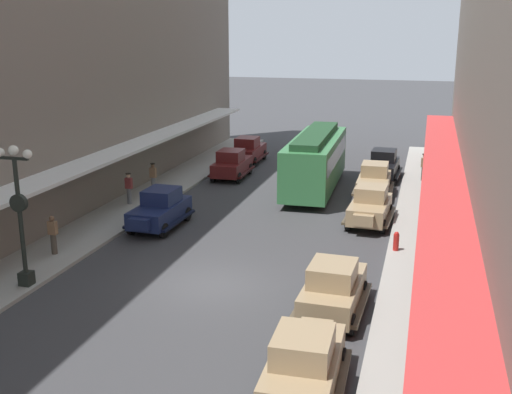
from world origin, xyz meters
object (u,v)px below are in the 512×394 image
Objects in this scene: parked_car_4 at (232,163)px; parked_car_7 at (304,362)px; parked_car_5 at (370,205)px; parked_car_0 at (383,164)px; pedestrian_0 at (129,188)px; streetcar at (315,159)px; lamp_post_with_clock at (20,210)px; pedestrian_2 at (424,167)px; parked_car_1 at (374,179)px; parked_car_6 at (333,287)px; pedestrian_1 at (153,177)px; parked_car_3 at (248,149)px; pedestrian_3 at (53,235)px; fire_hydrant at (396,241)px; parked_car_2 at (160,208)px.

parked_car_4 and parked_car_7 have the same top height.
parked_car_5 is (9.40, -7.41, 0.00)m from parked_car_4.
pedestrian_0 is at bearing -141.30° from parked_car_0.
streetcar is 18.55m from lamp_post_with_clock.
streetcar is at bearing -148.87° from pedestrian_2.
parked_car_1 is 15.74m from parked_car_6.
parked_car_5 is at bearing -86.86° from parked_car_1.
pedestrian_1 is (-8.73, -3.32, -0.89)m from streetcar.
parked_car_3 is 29.20m from parked_car_7.
parked_car_7 is (9.53, -27.60, 0.00)m from parked_car_3.
pedestrian_2 is (14.81, 7.00, 0.00)m from pedestrian_1.
pedestrian_1 is 1.00× the size of pedestrian_2.
parked_car_1 and parked_car_6 have the same top height.
parked_car_4 is 1.00× the size of parked_car_7.
streetcar is (6.00, -6.67, 0.96)m from parked_car_3.
lamp_post_with_clock is at bearing -74.35° from pedestrian_3.
pedestrian_0 is at bearing -102.97° from parked_car_3.
parked_car_0 is at bearing 13.62° from parked_car_4.
parked_car_0 is at bearing 30.91° from pedestrian_1.
parked_car_0 is 13.73m from fire_hydrant.
streetcar is 5.79× the size of pedestrian_1.
parked_car_5 is at bearing 88.81° from parked_car_6.
parked_car_1 is at bearing -36.10° from parked_car_3.
parked_car_6 is (-0.10, -20.01, 0.00)m from parked_car_0.
lamp_post_with_clock is at bearing -82.86° from pedestrian_0.
pedestrian_0 is at bearing 97.14° from lamp_post_with_clock.
parked_car_5 is 16.10m from lamp_post_with_clock.
parked_car_1 reaches higher than pedestrian_0.
parked_car_0 reaches higher than pedestrian_1.
parked_car_6 is at bearing -37.21° from parked_car_2.
parked_car_4 is 2.57× the size of pedestrian_2.
parked_car_7 reaches higher than pedestrian_3.
parked_car_4 and parked_car_6 have the same top height.
fire_hydrant is at bearing -14.28° from pedestrian_0.
pedestrian_3 is at bearing -99.99° from parked_car_4.
streetcar reaches higher than parked_car_4.
parked_car_6 is (9.18, -17.76, 0.00)m from parked_car_4.
parked_car_2 is 8.50m from lamp_post_with_clock.
pedestrian_0 is (-14.12, 3.59, 0.45)m from fire_hydrant.
parked_car_0 is 24.99m from parked_car_7.
parked_car_3 is at bearing 164.83° from parked_car_0.
parked_car_4 is 0.44× the size of streetcar.
parked_car_5 reaches higher than fire_hydrant.
pedestrian_1 is (-2.88, 5.52, 0.07)m from parked_car_2.
parked_car_4 is at bearing 89.03° from parked_car_2.
pedestrian_0 is at bearing 136.90° from parked_car_2.
pedestrian_0 is (-12.52, -10.03, 0.07)m from parked_car_0.
parked_car_0 is 1.00× the size of parked_car_6.
parked_car_0 is 4.28m from parked_car_1.
pedestrian_2 is (2.56, 24.60, 0.07)m from parked_car_7.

